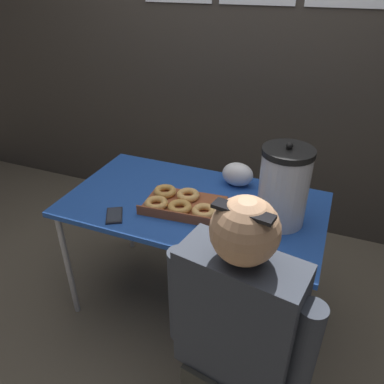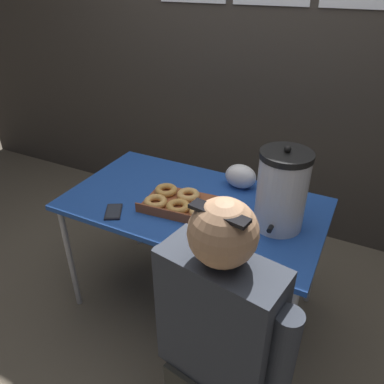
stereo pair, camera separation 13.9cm
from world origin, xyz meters
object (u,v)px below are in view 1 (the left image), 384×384
Objects in this scene: donut_box at (181,203)px; coffee_urn at (283,187)px; cell_phone at (114,215)px; person_seated at (234,347)px.

coffee_urn is at bearing 2.59° from donut_box.
coffee_urn reaches higher than donut_box.
cell_phone is 0.85m from person_seated.
person_seated is at bearing -57.45° from cell_phone.
donut_box is 2.73× the size of cell_phone.
donut_box is 0.52m from coffee_urn.
donut_box reaches higher than cell_phone.
cell_phone is at bearing -160.80° from coffee_urn.
person_seated is (0.47, -0.59, -0.17)m from donut_box.
coffee_urn reaches higher than cell_phone.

